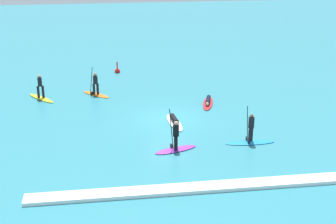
# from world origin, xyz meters

# --- Properties ---
(ground_plane) EXTENTS (120.00, 120.00, 0.00)m
(ground_plane) POSITION_xyz_m (0.00, 0.00, 0.00)
(ground_plane) COLOR teal
(ground_plane) RESTS_ON ground
(surfer_on_orange_board) EXTENTS (2.31, 2.42, 2.19)m
(surfer_on_orange_board) POSITION_xyz_m (-4.68, 5.93, 0.52)
(surfer_on_orange_board) COLOR orange
(surfer_on_orange_board) RESTS_ON ground_plane
(surfer_on_yellow_board) EXTENTS (2.29, 2.71, 1.85)m
(surfer_on_yellow_board) POSITION_xyz_m (-8.70, 5.56, 0.45)
(surfer_on_yellow_board) COLOR yellow
(surfer_on_yellow_board) RESTS_ON ground_plane
(surfer_on_white_board) EXTENTS (0.98, 3.17, 0.44)m
(surfer_on_white_board) POSITION_xyz_m (0.30, -0.77, 0.14)
(surfer_on_white_board) COLOR white
(surfer_on_white_board) RESTS_ON ground_plane
(surfer_on_purple_board) EXTENTS (2.62, 1.45, 2.35)m
(surfer_on_purple_board) POSITION_xyz_m (-0.28, -4.95, 0.49)
(surfer_on_purple_board) COLOR purple
(surfer_on_purple_board) RESTS_ON ground_plane
(surfer_on_red_board) EXTENTS (1.53, 3.20, 0.41)m
(surfer_on_red_board) POSITION_xyz_m (3.29, 2.66, 0.14)
(surfer_on_red_board) COLOR red
(surfer_on_red_board) RESTS_ON ground_plane
(surfer_on_blue_board) EXTENTS (2.90, 0.87, 2.17)m
(surfer_on_blue_board) POSITION_xyz_m (4.17, -4.57, 0.52)
(surfer_on_blue_board) COLOR #1E8CD1
(surfer_on_blue_board) RESTS_ON ground_plane
(marker_buoy) EXTENTS (0.48, 0.48, 1.10)m
(marker_buoy) POSITION_xyz_m (-2.77, 12.14, 0.16)
(marker_buoy) COLOR red
(marker_buoy) RESTS_ON ground_plane
(wave_crest) EXTENTS (16.03, 0.90, 0.18)m
(wave_crest) POSITION_xyz_m (0.00, -9.55, 0.09)
(wave_crest) COLOR white
(wave_crest) RESTS_ON ground_plane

